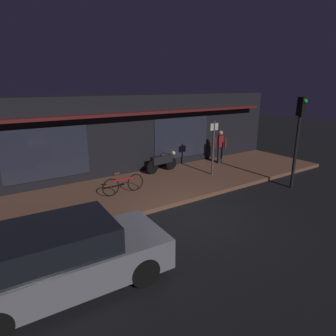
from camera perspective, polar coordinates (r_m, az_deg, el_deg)
ground_plane at (r=9.16m, az=5.12°, el=-9.85°), size 60.00×60.00×0.00m
sidewalk_slab at (r=11.42m, az=-4.35°, el=-4.02°), size 18.00×4.00×0.15m
storefront_building at (r=13.95m, az=-11.45°, el=6.77°), size 18.00×3.30×3.60m
motorcycle at (r=13.17m, az=-1.17°, el=1.38°), size 1.70×0.55×0.97m
bicycle_parked at (r=10.66m, az=-8.93°, el=-3.20°), size 1.66×0.42×0.91m
person_bystander at (r=14.84m, az=10.39°, el=4.33°), size 0.57×0.44×1.67m
sign_post at (r=12.66m, az=9.06°, el=4.60°), size 0.44×0.09×2.40m
traffic_light_pole at (r=12.14m, az=24.70°, el=7.47°), size 0.24×0.33×3.60m
parked_car_near at (r=6.34m, az=-20.09°, el=-16.37°), size 4.17×1.93×1.42m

